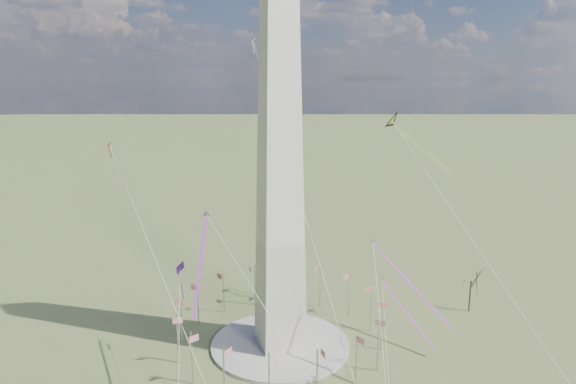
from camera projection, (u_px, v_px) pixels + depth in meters
name	position (u px, v px, depth m)	size (l,w,h in m)	color
ground	(280.00, 346.00, 133.68)	(2000.00, 2000.00, 0.00)	#4C5F2F
plaza	(280.00, 344.00, 133.59)	(36.00, 36.00, 0.80)	#BAB6AA
washington_monument	(280.00, 164.00, 123.31)	(15.56, 15.56, 100.00)	beige
flagpole_ring	(280.00, 320.00, 132.11)	(54.40, 54.40, 13.00)	#B1B2B8
tree_near	(471.00, 279.00, 151.39)	(8.26, 8.26, 14.45)	#422F28
kite_delta_black	(396.00, 124.00, 142.24)	(15.10, 18.17, 15.96)	black
kite_diamond_purple	(180.00, 272.00, 122.51)	(1.90, 3.26, 10.36)	#471A78
kite_streamer_left	(399.00, 270.00, 114.53)	(10.20, 20.68, 15.16)	#ED253D
kite_streamer_mid	(202.00, 247.00, 113.98)	(8.19, 23.07, 16.27)	#ED253D
kite_streamer_right	(400.00, 303.00, 135.55)	(6.67, 18.89, 13.30)	#ED253D
kite_small_red	(109.00, 146.00, 141.69)	(1.41, 2.23, 4.96)	red
kite_small_white	(253.00, 42.00, 162.95)	(1.65, 2.37, 4.94)	silver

